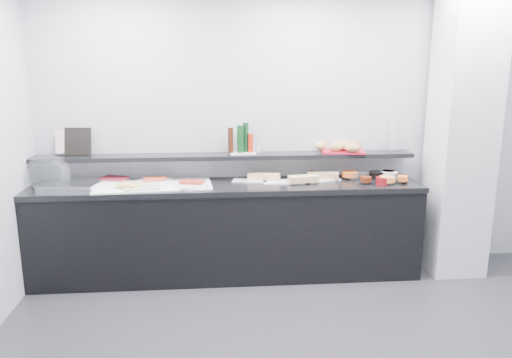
{
  "coord_description": "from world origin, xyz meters",
  "views": [
    {
      "loc": [
        -0.82,
        -2.81,
        1.99
      ],
      "look_at": [
        -0.45,
        1.45,
        1.0
      ],
      "focal_mm": 35.0,
      "sensor_mm": 36.0,
      "label": 1
    }
  ],
  "objects": [
    {
      "name": "bread_roll_n",
      "position": [
        0.46,
        1.99,
        1.21
      ],
      "size": [
        0.13,
        0.09,
        0.08
      ],
      "primitive_type": "ellipsoid",
      "rotation": [
        0.0,
        0.0,
        0.12
      ],
      "color": "#B59645",
      "rests_on": "bread_tray"
    },
    {
      "name": "fill_red_jam",
      "position": [
        0.58,
        1.58,
        0.95
      ],
      "size": [
        0.14,
        0.14,
        0.05
      ],
      "primitive_type": "cylinder",
      "rotation": [
        0.0,
        0.0,
        0.43
      ],
      "color": "#531D0B",
      "rests_on": "bowl_red_jam"
    },
    {
      "name": "bowl_glass_salmon",
      "position": [
        0.86,
        1.61,
        0.94
      ],
      "size": [
        0.21,
        0.21,
        0.07
      ],
      "primitive_type": "cylinder",
      "rotation": [
        0.0,
        0.0,
        0.4
      ],
      "color": "white",
      "rests_on": "counter_top"
    },
    {
      "name": "food_meat_b",
      "position": [
        -1.02,
        1.63,
        0.94
      ],
      "size": [
        0.23,
        0.18,
        0.02
      ],
      "primitive_type": "cube",
      "rotation": [
        0.0,
        0.0,
        -0.25
      ],
      "color": "maroon",
      "rests_on": "platter_meat_b"
    },
    {
      "name": "cloche_base",
      "position": [
        -2.11,
        1.71,
        0.92
      ],
      "size": [
        0.55,
        0.42,
        0.04
      ],
      "primitive_type": "cube",
      "rotation": [
        0.0,
        0.0,
        -0.17
      ],
      "color": "silver",
      "rests_on": "counter_top"
    },
    {
      "name": "bread_roll_s",
      "position": [
        0.5,
        1.77,
        1.21
      ],
      "size": [
        0.16,
        0.11,
        0.08
      ],
      "primitive_type": "ellipsoid",
      "rotation": [
        0.0,
        0.0,
        0.08
      ],
      "color": "#B87546",
      "rests_on": "bread_tray"
    },
    {
      "name": "sandwich_food_right",
      "position": [
        0.23,
        1.8,
        0.94
      ],
      "size": [
        0.31,
        0.19,
        0.06
      ],
      "primitive_type": "cube",
      "rotation": [
        0.0,
        0.0,
        -0.29
      ],
      "color": "tan",
      "rests_on": "sandwich_plate_right"
    },
    {
      "name": "wall_shelf",
      "position": [
        -0.7,
        1.88,
        1.13
      ],
      "size": [
        3.6,
        0.25,
        0.04
      ],
      "primitive_type": "cube",
      "color": "black",
      "rests_on": "back_wall"
    },
    {
      "name": "bread_roll_nw",
      "position": [
        0.23,
        1.93,
        1.21
      ],
      "size": [
        0.14,
        0.12,
        0.08
      ],
      "primitive_type": "ellipsoid",
      "rotation": [
        0.0,
        0.0,
        0.41
      ],
      "color": "tan",
      "rests_on": "bread_tray"
    },
    {
      "name": "food_salmon",
      "position": [
        -1.37,
        1.8,
        0.94
      ],
      "size": [
        0.22,
        0.15,
        0.02
      ],
      "primitive_type": "cube",
      "rotation": [
        0.0,
        0.0,
        -0.12
      ],
      "color": "#D3482B",
      "rests_on": "platter_salmon"
    },
    {
      "name": "fill_glass_cream",
      "position": [
        0.88,
        1.78,
        0.95
      ],
      "size": [
        0.17,
        0.17,
        0.05
      ],
      "primitive_type": "cylinder",
      "rotation": [
        0.0,
        0.0,
        0.08
      ],
      "color": "white",
      "rests_on": "bowl_glass_cream"
    },
    {
      "name": "carafe",
      "position": [
        0.93,
        1.89,
        1.3
      ],
      "size": [
        0.11,
        0.11,
        0.3
      ],
      "primitive_type": "cylinder",
      "rotation": [
        0.0,
        0.0,
        0.03
      ],
      "color": "white",
      "rests_on": "wall_shelf"
    },
    {
      "name": "column",
      "position": [
        1.5,
        1.65,
        1.35
      ],
      "size": [
        0.5,
        0.5,
        2.7
      ],
      "primitive_type": "cube",
      "color": "silver",
      "rests_on": "ground"
    },
    {
      "name": "fill_black_fruit",
      "position": [
        0.93,
        1.59,
        0.95
      ],
      "size": [
        0.1,
        0.1,
        0.05
      ],
      "primitive_type": "cylinder",
      "rotation": [
        0.0,
        0.0,
        -0.03
      ],
      "color": "orange",
      "rests_on": "bowl_black_fruit"
    },
    {
      "name": "cloche_dome",
      "position": [
        -2.31,
        1.72,
        1.03
      ],
      "size": [
        0.45,
        0.33,
        0.34
      ],
      "primitive_type": "ellipsoid",
      "rotation": [
        0.0,
        0.0,
        -0.15
      ],
      "color": "silver",
      "rests_on": "cloche_base"
    },
    {
      "name": "print_art",
      "position": [
        -2.2,
        1.94,
        1.28
      ],
      "size": [
        0.17,
        0.06,
        0.22
      ],
      "primitive_type": "cube",
      "rotation": [
        -0.21,
        0.0,
        0.08
      ],
      "color": "#D2A097",
      "rests_on": "framed_print"
    },
    {
      "name": "bread_roll_se",
      "position": [
        0.47,
        1.86,
        1.21
      ],
      "size": [
        0.15,
        0.13,
        0.08
      ],
      "primitive_type": "ellipsoid",
      "rotation": [
        0.0,
        0.0,
        0.43
      ],
      "color": "#AB7641",
      "rests_on": "bread_tray"
    },
    {
      "name": "bottle_brown",
      "position": [
        -0.66,
        1.88,
        1.28
      ],
      "size": [
        0.06,
        0.06,
        0.24
      ],
      "primitive_type": "cylinder",
      "rotation": [
        0.0,
        0.0,
        0.16
      ],
      "color": "#38170A",
      "rests_on": "condiment_tray"
    },
    {
      "name": "bowl_black_jam",
      "position": [
        0.75,
        1.8,
        0.94
      ],
      "size": [
        0.18,
        0.18,
        0.07
      ],
      "primitive_type": "cylinder",
      "rotation": [
        0.0,
        0.0,
        -0.29
      ],
      "color": "black",
      "rests_on": "counter_top"
    },
    {
      "name": "tongs_mid",
      "position": [
        -0.04,
        1.64,
        0.92
      ],
      "size": [
        0.16,
        0.02,
        0.01
      ],
      "primitive_type": "cylinder",
      "rotation": [
        0.0,
        1.57,
        -0.1
      ],
      "color": "#B1B4B8",
      "rests_on": "sandwich_plate_mid"
    },
    {
      "name": "fill_glass_salmon",
      "position": [
        0.78,
        1.57,
        0.95
      ],
      "size": [
        0.19,
        0.19,
        0.05
      ],
      "primitive_type": "cylinder",
      "rotation": [
        0.0,
        0.0,
        0.37
      ],
      "color": "orange",
      "rests_on": "bowl_glass_salmon"
    },
    {
      "name": "sandwich_plate_mid",
      "position": [
        -0.17,
        1.7,
        0.91
      ],
      "size": [
        0.39,
        0.17,
        0.01
      ],
      "primitive_type": "cube",
      "rotation": [
        0.0,
        0.0,
        -0.01
      ],
      "color": "white",
      "rests_on": "counter_top"
    },
    {
      "name": "bowl_glass_cream",
      "position": [
        0.91,
        1.84,
        0.94
      ],
      "size": [
        0.17,
        0.17,
        0.07
      ],
      "primitive_type": "cylinder",
      "rotation": [
        0.0,
        0.0,
        0.04
      ],
      "color": "white",
      "rests_on": "counter_top"
    },
    {
      "name": "sandwich_food_mid",
      "position": [
        0.01,
        1.66,
        0.94
      ],
      "size": [
        0.29,
        0.15,
        0.06
      ],
      "primitive_type": "cube",
      "rotation": [
        0.0,
        0.0,
        0.17
      ],
      "color": "tan",
      "rests_on": "sandwich_plate_mid"
    },
    {
      "name": "bread_tray",
      "position": [
        0.43,
        1.89,
        1.16
      ],
      "size": [
        0.44,
        0.33,
        0.02
      ],
      "primitive_type": "cube",
      "rotation": [
        0.0,
        0.0,
        -0.13
      ],
      "color": "#B01329",
      "rests_on": "wall_shelf"
    },
    {
      "name": "counter_top",
      "position": [
        -0.7,
        1.7,
        0.88
      ],
      "size": [
        3.62,
        0.62,
        0.05
      ],
      "primitive_type": "cube",
      "color": "black",
      "rests_on": "buffet_cabinet"
    },
    {
      "name": "bread_roll_ne",
      "position": [
        0.55,
        1.93,
        1.21
      ],
      "size": [
        0.17,
        0.14,
        0.08
      ],
      "primitive_type": "ellipsoid",
      "rotation": [
        0.0,
        0.0,
        0.43
      ],
      "color": "#AA7441",
      "rests_on": "bread_tray"
    },
    {
      "name": "linen_runner",
      "position": [
        -1.37,
        1.67,
        0.91
      ],
      "size": [
        1.08,
        0.58,
        0.01
      ],
      "primitive_type": "cube",
      "rotation": [
        0.0,
        0.0,
        0.08
      ],
      "color": "white",
      "rests_on": "counter_top"
    },
    {
      "name": "back_wall",
      "position": [
        0.0,
        2.0,
        1.35
      ],
      "size": [
        5.0,
        0.02,
        2.7
      ],
      "primitive_type": "cube",
      "color": "#B2B4BA",
      "rests_on": "ground"
    },
    {
      "name": "bowl_black_fruit",
      "position": [
        0.93,
        1.62,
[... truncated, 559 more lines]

